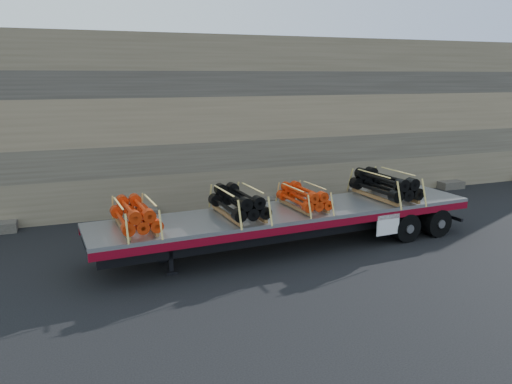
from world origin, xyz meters
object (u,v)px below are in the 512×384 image
Objects in this scene: trailer at (291,229)px; bundle_midfront at (238,203)px; bundle_front at (135,216)px; bundle_midrear at (304,198)px; bundle_rear at (385,186)px.

bundle_midfront reaches higher than trailer.
bundle_front is 3.10m from bundle_midfront.
bundle_midrear is (5.35, 0.34, -0.03)m from bundle_front.
trailer is at bearing -180.00° from bundle_midrear.
bundle_front is 8.58m from bundle_rear.
bundle_front is 5.36m from bundle_midrear.
trailer is at bearing -0.00° from bundle_midfront.
bundle_midrear is at bearing -0.00° from bundle_midfront.
bundle_rear is at bearing -0.00° from bundle_midrear.
bundle_midfront is at bearing 180.00° from trailer.
trailer is at bearing 180.00° from bundle_rear.
bundle_midfront is at bearing 180.00° from bundle_midrear.
trailer is 5.10× the size of bundle_rear.
bundle_front is at bearing -180.00° from bundle_rear.
bundle_rear reaches higher than trailer.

